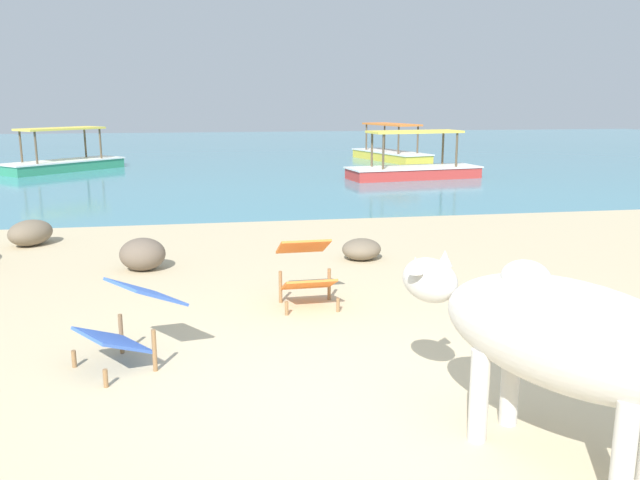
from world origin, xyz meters
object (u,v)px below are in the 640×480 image
Objects in this scene: boat_green at (63,162)px; cow at (557,335)px; boat_red at (414,168)px; deck_chair_far at (306,267)px; boat_yellow at (391,153)px; deck_chair_near at (130,318)px.

cow is at bearing -115.37° from boat_green.
boat_red reaches higher than cow.
deck_chair_far is 16.78m from boat_yellow.
boat_green is (-3.60, 15.55, -0.13)m from deck_chair_near.
deck_chair_far is 0.23× the size of boat_green.
boat_green reaches higher than cow.
deck_chair_far is 15.14m from boat_green.
cow is 14.26m from boat_red.
cow is at bearing 108.95° from deck_chair_near.
boat_red is (4.60, 10.57, -0.13)m from deck_chair_far.
boat_yellow reaches higher than deck_chair_far.
deck_chair_far is at bearing 145.06° from boat_yellow.
deck_chair_near is at bearing -121.88° from boat_green.
boat_green is at bearing 82.89° from boat_yellow.
deck_chair_near is 0.24× the size of boat_yellow.
boat_green reaches higher than deck_chair_far.
boat_yellow and boat_red have the same top height.
boat_red is at bearing -45.12° from cow.
boat_yellow is (5.48, 15.86, -0.13)m from deck_chair_far.
boat_red is (3.64, 13.78, -0.51)m from cow.
cow is 0.52× the size of boat_red.
deck_chair_far is 0.21× the size of boat_red.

